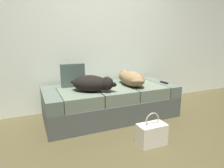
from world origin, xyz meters
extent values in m
plane|color=brown|center=(0.00, 0.00, 0.00)|extent=(10.00, 10.00, 0.00)
cube|color=white|center=(0.00, 1.72, 1.40)|extent=(6.40, 0.10, 2.80)
cube|color=#4E534D|center=(0.00, 1.14, 0.15)|extent=(1.93, 0.87, 0.30)
cube|color=#586559|center=(-0.86, 1.14, 0.38)|extent=(0.20, 0.87, 0.17)
cube|color=#586559|center=(0.86, 1.14, 0.38)|extent=(0.20, 0.87, 0.17)
cube|color=#586559|center=(0.00, 1.47, 0.38)|extent=(1.53, 0.20, 0.17)
cube|color=slate|center=(-0.51, 1.04, 0.38)|extent=(0.49, 0.65, 0.17)
cube|color=slate|center=(0.00, 1.04, 0.38)|extent=(0.49, 0.65, 0.17)
cube|color=slate|center=(0.51, 1.04, 0.38)|extent=(0.49, 0.65, 0.17)
ellipsoid|color=black|center=(-0.36, 1.01, 0.58)|extent=(0.55, 0.49, 0.22)
sphere|color=black|center=(-0.16, 0.88, 0.58)|extent=(0.18, 0.18, 0.18)
ellipsoid|color=black|center=(-0.10, 0.84, 0.57)|extent=(0.12, 0.11, 0.06)
cone|color=black|center=(-0.14, 0.92, 0.65)|extent=(0.05, 0.05, 0.05)
cone|color=black|center=(-0.19, 0.84, 0.65)|extent=(0.05, 0.05, 0.05)
ellipsoid|color=black|center=(-0.51, 1.17, 0.59)|extent=(0.19, 0.13, 0.05)
ellipsoid|color=olive|center=(0.31, 1.04, 0.58)|extent=(0.31, 0.50, 0.22)
sphere|color=olive|center=(0.29, 1.27, 0.58)|extent=(0.18, 0.18, 0.18)
ellipsoid|color=brown|center=(0.28, 1.35, 0.57)|extent=(0.08, 0.11, 0.06)
cone|color=brown|center=(0.24, 1.26, 0.65)|extent=(0.05, 0.05, 0.05)
cone|color=brown|center=(0.34, 1.27, 0.65)|extent=(0.05, 0.05, 0.05)
ellipsoid|color=olive|center=(0.28, 0.82, 0.59)|extent=(0.19, 0.13, 0.05)
cube|color=black|center=(0.87, 1.00, 0.48)|extent=(0.05, 0.15, 0.02)
cube|color=#44554A|center=(-0.51, 1.37, 0.64)|extent=(0.34, 0.13, 0.34)
cube|color=silver|center=(0.11, 0.21, 0.12)|extent=(0.32, 0.18, 0.24)
torus|color=#A39F8E|center=(0.11, 0.21, 0.29)|extent=(0.18, 0.02, 0.18)
camera|label=1|loc=(-1.11, -1.47, 1.18)|focal=31.71mm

